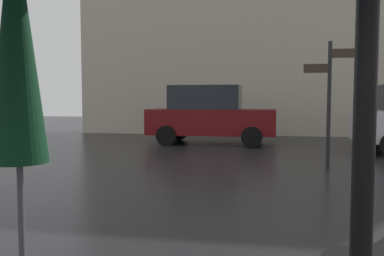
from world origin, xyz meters
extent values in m
cylinder|color=black|center=(-0.19, -0.86, 1.21)|extent=(0.10, 0.10, 2.43)
cylinder|color=#4C4C51|center=(-1.97, -0.74, 0.57)|extent=(0.04, 0.04, 1.04)
cone|color=#0F381E|center=(-1.97, -0.74, 1.80)|extent=(0.32, 0.32, 1.42)
cylinder|color=black|center=(2.45, 9.92, 0.31)|extent=(0.63, 0.18, 0.63)
cube|color=#590C0F|center=(-2.41, 10.58, 0.72)|extent=(4.07, 1.86, 0.81)
cube|color=black|center=(-2.62, 10.58, 1.51)|extent=(2.24, 1.71, 0.76)
cylinder|color=black|center=(-1.09, 11.51, 0.32)|extent=(0.63, 0.18, 0.63)
cylinder|color=black|center=(-1.09, 9.65, 0.32)|extent=(0.63, 0.18, 0.63)
cylinder|color=black|center=(-3.74, 11.51, 0.32)|extent=(0.63, 0.18, 0.63)
cylinder|color=black|center=(-3.74, 9.65, 0.32)|extent=(0.63, 0.18, 0.63)
cylinder|color=black|center=(0.61, 6.09, 1.32)|extent=(0.08, 0.08, 2.63)
cube|color=#33281E|center=(0.89, 6.09, 2.38)|extent=(0.56, 0.04, 0.18)
cube|color=#33281E|center=(0.35, 6.09, 2.08)|extent=(0.52, 0.04, 0.18)
camera|label=1|loc=(-0.62, -2.81, 1.44)|focal=38.68mm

